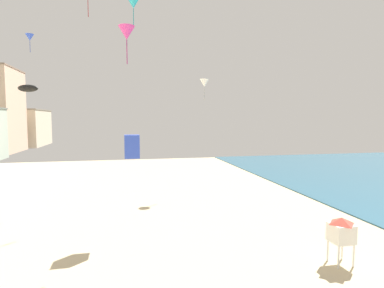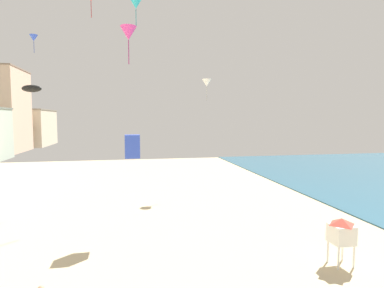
% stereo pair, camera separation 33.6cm
% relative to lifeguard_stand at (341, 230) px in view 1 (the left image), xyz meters
% --- Properties ---
extents(boardwalk_hotel_furthest, '(15.02, 18.90, 10.46)m').
position_rel_lifeguard_stand_xyz_m(boardwalk_hotel_furthest, '(-41.30, 84.29, 3.40)').
color(boardwalk_hotel_furthest, beige).
rests_on(boardwalk_hotel_furthest, ground).
extents(lifeguard_stand, '(1.10, 1.10, 2.55)m').
position_rel_lifeguard_stand_xyz_m(lifeguard_stand, '(0.00, 0.00, 0.00)').
color(lifeguard_stand, white).
rests_on(lifeguard_stand, ground).
extents(kite_cyan_delta, '(1.24, 1.24, 2.82)m').
position_rel_lifeguard_stand_xyz_m(kite_cyan_delta, '(-10.12, 20.09, 17.96)').
color(kite_cyan_delta, '#2DB7CC').
extents(kite_white_delta, '(1.01, 1.01, 2.29)m').
position_rel_lifeguard_stand_xyz_m(kite_white_delta, '(-2.70, 19.03, 9.81)').
color(kite_white_delta, white).
extents(kite_blue_box, '(0.96, 0.96, 1.51)m').
position_rel_lifeguard_stand_xyz_m(kite_blue_box, '(-10.79, 6.49, 4.16)').
color(kite_blue_box, blue).
extents(kite_magenta_delta, '(1.39, 1.39, 3.16)m').
position_rel_lifeguard_stand_xyz_m(kite_magenta_delta, '(-10.93, 13.38, 13.18)').
color(kite_magenta_delta, '#DB3D9E').
extents(kite_black_parafoil, '(2.02, 0.56, 0.79)m').
position_rel_lifeguard_stand_xyz_m(kite_black_parafoil, '(-21.25, 22.51, 9.20)').
color(kite_black_parafoil, black).
extents(kite_blue_delta, '(0.89, 0.89, 2.03)m').
position_rel_lifeguard_stand_xyz_m(kite_blue_delta, '(-21.54, 25.07, 15.13)').
color(kite_blue_delta, blue).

